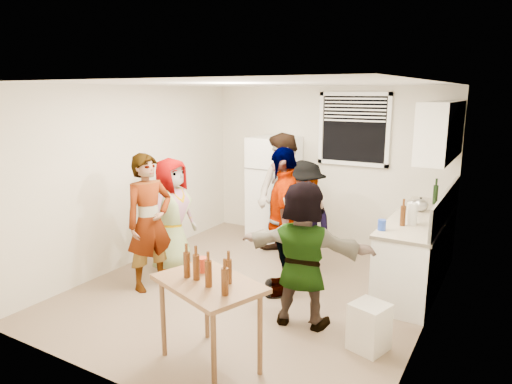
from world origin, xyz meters
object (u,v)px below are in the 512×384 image
Objects in this scene: guest_stripe at (153,287)px; serving_table at (211,364)px; guest_back_right at (302,271)px; guest_back_left at (283,257)px; refrigerator at (274,189)px; beer_bottle_counter at (402,226)px; wine_bottle at (435,204)px; trash_bin at (369,325)px; guest_orange at (301,323)px; guest_grey at (174,269)px; guest_black at (282,292)px; kettle at (420,211)px; beer_bottle_table at (229,283)px; red_cup at (202,271)px; blue_cup at (382,230)px.

serving_table is at bearing -104.59° from guest_stripe.
guest_back_left is at bearing 168.71° from guest_back_right.
beer_bottle_counter is at bearing -28.64° from refrigerator.
wine_bottle is at bearing 69.74° from serving_table.
refrigerator is 1.26m from guest_back_left.
refrigerator is 3.53m from trash_bin.
wine_bottle is at bearing 83.33° from beer_bottle_counter.
serving_table is 0.61× the size of guest_orange.
guest_grey is 0.85× the size of guest_back_left.
guest_back_right is 0.74m from guest_black.
beer_bottle_counter is at bearing -73.09° from kettle.
guest_back_left is 1.20× the size of guest_back_right.
wine_bottle is at bearing -32.00° from guest_stripe.
beer_bottle_table is 1.60× the size of red_cup.
blue_cup is 1.18m from trash_bin.
refrigerator is 2.50m from wine_bottle.
wine_bottle is at bearing 66.28° from red_cup.
blue_cup is at bearing -35.78° from refrigerator.
guest_stripe is (-2.77, 0.04, -0.25)m from trash_bin.
wine_bottle is 1.29m from beer_bottle_counter.
refrigerator is 0.92× the size of guest_back_left.
refrigerator is 7.91× the size of beer_bottle_table.
beer_bottle_counter is 0.15× the size of guest_back_right.
guest_black is at bearing 100.32° from beer_bottle_table.
trash_bin is (-0.03, -2.04, -0.65)m from kettle.
kettle is at bearing -121.60° from guest_orange.
kettle is 1.09m from blue_cup.
guest_grey is 1.77m from guest_back_right.
guest_orange is at bearing -36.44° from guest_back_left.
guest_orange is (0.23, 1.04, -0.80)m from beer_bottle_table.
serving_table is at bearing -117.23° from beer_bottle_counter.
blue_cup is at bearing 74.34° from guest_black.
wine_bottle is 1.98× the size of red_cup.
wine_bottle is 2.21× the size of blue_cup.
guest_back_right is (-1.48, -1.08, -0.90)m from wine_bottle.
wine_bottle is 0.17× the size of guest_grey.
beer_bottle_table is at bearing -113.44° from blue_cup.
guest_black is at bearing 94.25° from serving_table.
guest_back_left is (-1.64, 0.83, -0.90)m from blue_cup.
guest_back_right is (-1.17, 0.50, -0.90)m from blue_cup.
blue_cup is 1.45m from guest_black.
blue_cup is at bearing -80.82° from guest_grey.
guest_back_left is 1.19× the size of guest_orange.
guest_back_right is at bearing 98.71° from beer_bottle_table.
blue_cup is at bearing -5.82° from guest_back_left.
guest_back_right is (1.56, 0.84, 0.00)m from guest_grey.
refrigerator is 3.68× the size of trash_bin.
refrigerator reaches higher than serving_table.
trash_bin is 0.30× the size of guest_grey.
beer_bottle_table is 0.14× the size of guest_orange.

